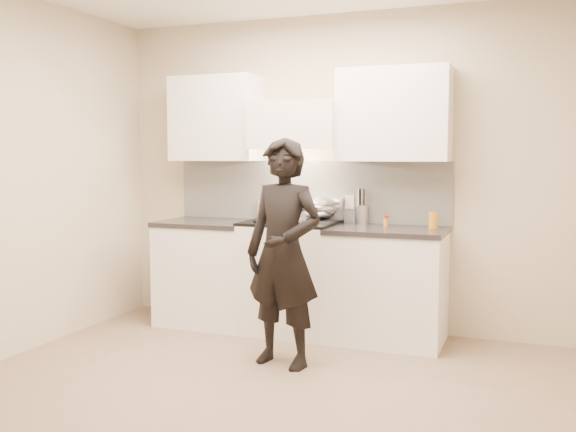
{
  "coord_description": "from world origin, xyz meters",
  "views": [
    {
      "loc": [
        1.59,
        -3.6,
        1.5
      ],
      "look_at": [
        -0.18,
        1.05,
        1.03
      ],
      "focal_mm": 40.0,
      "sensor_mm": 36.0,
      "label": 1
    }
  ],
  "objects": [
    {
      "name": "stock_pot",
      "position": [
        -0.41,
        1.28,
        1.05
      ],
      "size": [
        0.37,
        0.33,
        0.18
      ],
      "color": "silver",
      "rests_on": "stove"
    },
    {
      "name": "room_shell",
      "position": [
        -0.06,
        0.37,
        1.6
      ],
      "size": [
        4.04,
        3.54,
        2.7
      ],
      "color": "beige",
      "rests_on": "ground"
    },
    {
      "name": "oil_glass",
      "position": [
        0.87,
        1.55,
        0.99
      ],
      "size": [
        0.07,
        0.07,
        0.13
      ],
      "color": "#C07D1C",
      "rests_on": "counter_right"
    },
    {
      "name": "utensil_crock",
      "position": [
        0.25,
        1.67,
        1.01
      ],
      "size": [
        0.11,
        0.11,
        0.3
      ],
      "color": "#B5B3C4",
      "rests_on": "counter_right"
    },
    {
      "name": "counter_right",
      "position": [
        0.53,
        1.43,
        0.46
      ],
      "size": [
        0.92,
        0.67,
        0.92
      ],
      "color": "white",
      "rests_on": "ground"
    },
    {
      "name": "stove",
      "position": [
        -0.3,
        1.42,
        0.47
      ],
      "size": [
        0.76,
        0.65,
        0.96
      ],
      "color": "white",
      "rests_on": "ground"
    },
    {
      "name": "wok",
      "position": [
        -0.1,
        1.57,
        1.06
      ],
      "size": [
        0.37,
        0.44,
        0.29
      ],
      "color": "silver",
      "rests_on": "stove"
    },
    {
      "name": "counter_left",
      "position": [
        -1.08,
        1.43,
        0.46
      ],
      "size": [
        0.82,
        0.67,
        0.92
      ],
      "color": "white",
      "rests_on": "ground"
    },
    {
      "name": "person",
      "position": [
        -0.03,
        0.58,
        0.81
      ],
      "size": [
        0.65,
        0.49,
        1.62
      ],
      "primitive_type": "imported",
      "rotation": [
        0.0,
        0.0,
        -0.19
      ],
      "color": "black",
      "rests_on": "ground"
    },
    {
      "name": "ground_plane",
      "position": [
        0.0,
        0.0,
        0.0
      ],
      "size": [
        4.0,
        4.0,
        0.0
      ],
      "primitive_type": "plane",
      "color": "#876E59"
    },
    {
      "name": "spice_jar",
      "position": [
        0.48,
        1.56,
        0.96
      ],
      "size": [
        0.04,
        0.04,
        0.09
      ],
      "color": "#C48729",
      "rests_on": "counter_right"
    }
  ]
}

